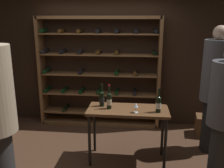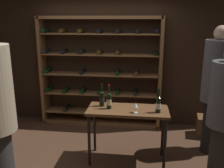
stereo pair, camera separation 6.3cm
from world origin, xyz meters
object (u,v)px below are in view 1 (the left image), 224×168
tasting_table (128,115)px  wine_crate (209,126)px  wine_bottle_green_slim (109,100)px  wine_glass_stemmed_left (136,105)px  wine_bottle_amber_reserve (158,104)px  wine_bottle_black_capsule (102,98)px  person_host_in_suit (215,85)px  wine_rack (99,72)px

tasting_table → wine_crate: bearing=34.0°
wine_crate → wine_bottle_green_slim: bearing=-150.1°
wine_bottle_green_slim → wine_glass_stemmed_left: wine_bottle_green_slim is taller
wine_crate → wine_bottle_green_slim: wine_bottle_green_slim is taller
wine_bottle_amber_reserve → wine_bottle_black_capsule: bearing=168.6°
person_host_in_suit → wine_crate: bearing=37.3°
wine_rack → wine_bottle_green_slim: (0.37, -1.33, -0.12)m
wine_rack → tasting_table: size_ratio=2.03×
person_host_in_suit → wine_bottle_amber_reserve: person_host_in_suit is taller
wine_crate → wine_bottle_amber_reserve: size_ratio=1.36×
wine_rack → wine_bottle_black_capsule: size_ratio=6.90×
wine_crate → wine_bottle_black_capsule: 2.24m
wine_bottle_green_slim → tasting_table: bearing=2.7°
wine_rack → wine_crate: (2.14, -0.31, -0.91)m
person_host_in_suit → wine_bottle_amber_reserve: (-0.90, -0.52, -0.17)m
tasting_table → wine_glass_stemmed_left: bearing=-48.4°
wine_crate → wine_glass_stemmed_left: bearing=-140.4°
wine_bottle_green_slim → wine_bottle_black_capsule: (-0.12, 0.10, -0.01)m
person_host_in_suit → wine_crate: person_host_in_suit is taller
wine_bottle_amber_reserve → wine_bottle_black_capsule: size_ratio=1.01×
tasting_table → wine_bottle_green_slim: wine_bottle_green_slim is taller
tasting_table → wine_bottle_black_capsule: (-0.40, 0.09, 0.23)m
wine_rack → wine_bottle_amber_reserve: wine_rack is taller
wine_glass_stemmed_left → wine_bottle_black_capsule: bearing=157.2°
wine_bottle_black_capsule → wine_bottle_amber_reserve: bearing=-11.4°
wine_bottle_amber_reserve → wine_bottle_black_capsule: (-0.84, 0.17, -0.00)m
tasting_table → wine_bottle_black_capsule: bearing=167.9°
wine_rack → tasting_table: bearing=-63.9°
person_host_in_suit → wine_bottle_green_slim: size_ratio=5.59×
wine_bottle_green_slim → wine_bottle_amber_reserve: bearing=-5.6°
person_host_in_suit → wine_bottle_green_slim: (-1.62, -0.45, -0.16)m
wine_rack → wine_crate: 2.34m
person_host_in_suit → wine_bottle_green_slim: person_host_in_suit is taller
person_host_in_suit → wine_bottle_amber_reserve: bearing=172.3°
tasting_table → wine_glass_stemmed_left: 0.27m
wine_rack → wine_bottle_black_capsule: (0.24, -1.23, -0.13)m
wine_crate → wine_glass_stemmed_left: wine_glass_stemmed_left is taller
tasting_table → wine_bottle_green_slim: 0.36m
wine_bottle_black_capsule → wine_glass_stemmed_left: 0.56m
wine_rack → tasting_table: (0.65, -1.32, -0.36)m
person_host_in_suit → wine_glass_stemmed_left: 1.36m
wine_bottle_black_capsule → person_host_in_suit: bearing=11.5°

